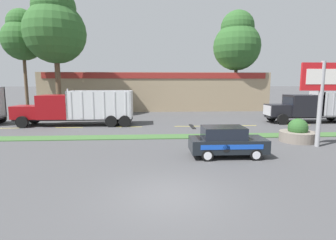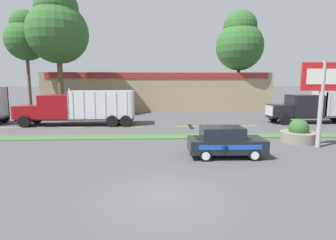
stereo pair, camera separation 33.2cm
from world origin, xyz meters
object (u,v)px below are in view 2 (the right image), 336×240
(dump_truck_trail, at_px, (314,108))
(rally_car, at_px, (225,141))
(stone_planter, at_px, (298,134))
(dump_truck_mid, at_px, (67,109))
(store_sign_post, at_px, (322,87))

(dump_truck_trail, bearing_deg, rally_car, -136.19)
(rally_car, xyz_separation_m, stone_planter, (5.99, 3.34, -0.28))
(dump_truck_mid, bearing_deg, dump_truck_trail, 0.55)
(dump_truck_mid, height_order, store_sign_post, store_sign_post)
(dump_truck_mid, relative_size, store_sign_post, 2.06)
(dump_truck_mid, relative_size, stone_planter, 4.64)
(dump_truck_mid, distance_m, store_sign_post, 21.11)
(dump_truck_trail, height_order, rally_car, dump_truck_trail)
(store_sign_post, height_order, stone_planter, store_sign_post)
(rally_car, relative_size, store_sign_post, 0.77)
(dump_truck_mid, xyz_separation_m, dump_truck_trail, (24.40, 0.23, -0.04))
(rally_car, bearing_deg, dump_truck_trail, 43.81)
(dump_truck_mid, bearing_deg, store_sign_post, -27.38)
(dump_truck_mid, bearing_deg, rally_car, -43.23)
(dump_truck_mid, distance_m, stone_planter, 19.96)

